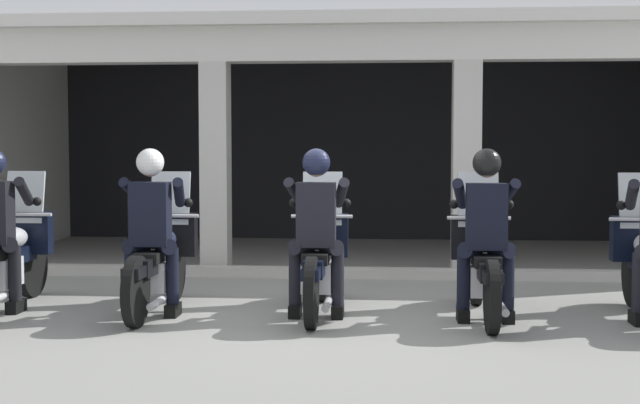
# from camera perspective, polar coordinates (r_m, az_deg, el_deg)

# --- Properties ---
(ground_plane) EXTENTS (80.00, 80.00, 0.00)m
(ground_plane) POSITION_cam_1_polar(r_m,az_deg,el_deg) (11.43, 1.10, -4.43)
(ground_plane) COLOR gray
(station_building) EXTENTS (10.67, 4.69, 3.27)m
(station_building) POSITION_cam_1_polar(r_m,az_deg,el_deg) (13.53, 1.86, 5.71)
(station_building) COLOR black
(station_building) RESTS_ON ground
(kerb_strip) EXTENTS (10.17, 0.24, 0.12)m
(kerb_strip) POSITION_cam_1_polar(r_m,az_deg,el_deg) (10.75, 1.11, -4.62)
(kerb_strip) COLOR #B7B5AD
(kerb_strip) RESTS_ON ground
(motorcycle_far_left) EXTENTS (0.62, 2.04, 1.35)m
(motorcycle_far_left) POSITION_cam_1_polar(r_m,az_deg,el_deg) (9.28, -19.63, -3.40)
(motorcycle_far_left) COLOR black
(motorcycle_far_left) RESTS_ON ground
(motorcycle_left) EXTENTS (0.62, 2.04, 1.35)m
(motorcycle_left) POSITION_cam_1_polar(r_m,az_deg,el_deg) (8.71, -10.38, -3.70)
(motorcycle_left) COLOR black
(motorcycle_left) RESTS_ON ground
(police_officer_left) EXTENTS (0.63, 0.61, 1.58)m
(police_officer_left) POSITION_cam_1_polar(r_m,az_deg,el_deg) (8.39, -10.92, -0.97)
(police_officer_left) COLOR black
(police_officer_left) RESTS_ON ground
(motorcycle_center) EXTENTS (0.62, 2.04, 1.35)m
(motorcycle_center) POSITION_cam_1_polar(r_m,az_deg,el_deg) (8.50, -0.06, -3.82)
(motorcycle_center) COLOR black
(motorcycle_center) RESTS_ON ground
(police_officer_center) EXTENTS (0.63, 0.61, 1.58)m
(police_officer_center) POSITION_cam_1_polar(r_m,az_deg,el_deg) (8.17, -0.23, -1.03)
(police_officer_center) COLOR black
(police_officer_center) RESTS_ON ground
(motorcycle_right) EXTENTS (0.62, 2.04, 1.35)m
(motorcycle_right) POSITION_cam_1_polar(r_m,az_deg,el_deg) (8.43, 10.52, -3.94)
(motorcycle_right) COLOR black
(motorcycle_right) RESTS_ON ground
(police_officer_right) EXTENTS (0.63, 0.61, 1.58)m
(police_officer_right) POSITION_cam_1_polar(r_m,az_deg,el_deg) (8.11, 10.75, -1.13)
(police_officer_right) COLOR black
(police_officer_right) RESTS_ON ground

